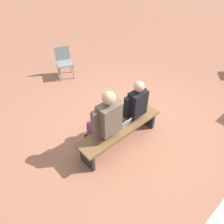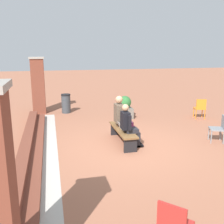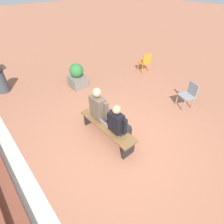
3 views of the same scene
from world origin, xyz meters
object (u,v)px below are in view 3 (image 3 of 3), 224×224
at_px(person_student, 119,124).
at_px(plastic_chair_near_bench_right, 145,61).
at_px(laptop, 107,124).
at_px(litter_bin, 0,81).
at_px(planter, 77,76).
at_px(plastic_chair_foreground, 189,94).
at_px(person_adult, 101,109).
at_px(bench, 107,128).

height_order(person_student, plastic_chair_near_bench_right, person_student).
distance_m(laptop, litter_bin, 4.62).
bearing_deg(planter, plastic_chair_near_bench_right, -105.09).
xyz_separation_m(plastic_chair_foreground, litter_bin, (5.01, 4.37, -0.05)).
bearing_deg(litter_bin, planter, -123.05).
bearing_deg(person_adult, laptop, 165.09).
distance_m(planter, litter_bin, 2.78).
relative_size(person_adult, plastic_chair_near_bench_right, 1.69).
xyz_separation_m(bench, laptop, (-0.01, 0.01, 0.15)).
height_order(bench, person_adult, person_adult).
bearing_deg(plastic_chair_foreground, litter_bin, 41.11).
xyz_separation_m(bench, plastic_chair_foreground, (-0.61, -2.93, 0.13)).
bearing_deg(plastic_chair_foreground, plastic_chair_near_bench_right, -19.97).
xyz_separation_m(plastic_chair_foreground, planter, (3.49, 2.04, -0.04)).
height_order(bench, planter, planter).
height_order(person_adult, litter_bin, person_adult).
distance_m(bench, laptop, 0.15).
bearing_deg(person_adult, plastic_chair_near_bench_right, -65.40).
relative_size(person_adult, planter, 1.51).
xyz_separation_m(bench, person_student, (-0.39, -0.06, 0.34)).
relative_size(person_student, litter_bin, 1.51).
xyz_separation_m(laptop, plastic_chair_foreground, (-0.61, -2.94, -0.02)).
distance_m(bench, planter, 3.01).
bearing_deg(litter_bin, laptop, -161.99).
relative_size(person_adult, plastic_chair_foreground, 1.69).
distance_m(bench, person_student, 0.53).
xyz_separation_m(person_student, laptop, (0.39, 0.08, -0.20)).
bearing_deg(litter_bin, person_adult, -159.66).
xyz_separation_m(laptop, litter_bin, (4.40, 1.43, -0.07)).
relative_size(bench, person_student, 1.39).
distance_m(plastic_chair_near_bench_right, planter, 3.12).
relative_size(bench, plastic_chair_near_bench_right, 2.14).
xyz_separation_m(bench, planter, (2.87, -0.89, 0.08)).
bearing_deg(plastic_chair_near_bench_right, bench, 117.87).
bearing_deg(person_student, person_adult, -0.57).
bearing_deg(planter, bench, 162.77).
relative_size(person_adult, laptop, 4.43).
height_order(person_student, planter, person_student).
distance_m(laptop, plastic_chair_near_bench_right, 4.42).
bearing_deg(plastic_chair_foreground, person_adult, 72.07).
distance_m(laptop, plastic_chair_foreground, 3.00).
distance_m(plastic_chair_foreground, litter_bin, 6.64).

